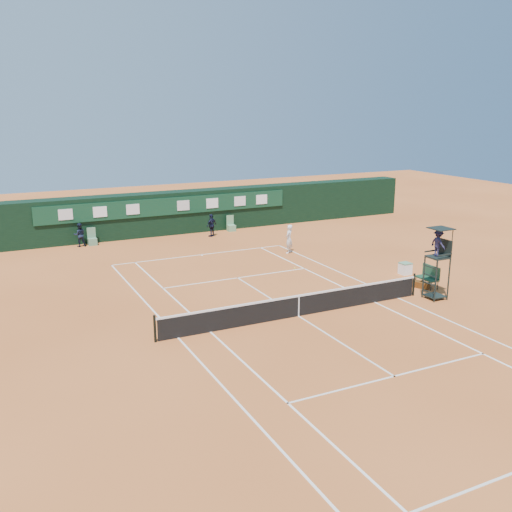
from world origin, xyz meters
The scene contains 14 objects.
ground centered at (0.00, 0.00, 0.00)m, with size 90.00×90.00×0.00m, color #C9682F.
court_lines centered at (0.00, 0.00, 0.01)m, with size 11.05×23.85×0.01m.
tennis_net centered at (0.00, 0.00, 0.51)m, with size 12.90×0.10×1.10m.
back_wall centered at (0.00, 18.74, 1.51)m, with size 40.00×1.65×3.00m.
linesman_chair_left centered at (-5.50, 17.48, 0.32)m, with size 0.55×0.50×1.15m.
linesman_chair_right centered at (4.50, 17.48, 0.32)m, with size 0.55×0.50×1.15m.
umpire_chair centered at (6.99, -0.81, 2.46)m, with size 0.96×0.95×3.42m.
player_bench centered at (8.03, 0.74, 0.60)m, with size 0.55×1.20×1.10m.
tennis_bag centered at (7.56, 0.77, 0.16)m, with size 0.37×0.84×0.32m, color black.
cooler centered at (8.48, 3.03, 0.33)m, with size 0.57×0.57×0.65m.
tennis_ball centered at (3.62, 6.61, 0.04)m, with size 0.07×0.07×0.07m, color yellow.
player centered at (5.09, 9.91, 0.89)m, with size 0.65×0.43×1.79m, color white.
ball_kid_left centered at (-6.29, 17.43, 0.77)m, with size 0.75×0.58×1.54m, color black.
ball_kid_right centered at (2.54, 16.41, 0.80)m, with size 0.94×0.39×1.60m, color black.
Camera 1 is at (-11.95, -20.12, 8.79)m, focal length 40.00 mm.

